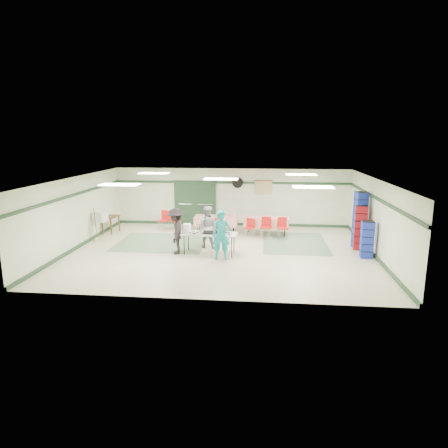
# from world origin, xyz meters

# --- Properties ---
(floor) EXTENTS (11.00, 11.00, 0.00)m
(floor) POSITION_xyz_m (0.00, 0.00, 0.00)
(floor) COLOR beige
(floor) RESTS_ON ground
(ceiling) EXTENTS (11.00, 11.00, 0.00)m
(ceiling) POSITION_xyz_m (0.00, 0.00, 2.70)
(ceiling) COLOR silver
(ceiling) RESTS_ON wall_back
(wall_back) EXTENTS (11.00, 0.00, 11.00)m
(wall_back) POSITION_xyz_m (0.00, 4.50, 1.35)
(wall_back) COLOR beige
(wall_back) RESTS_ON floor
(wall_front) EXTENTS (11.00, 0.00, 11.00)m
(wall_front) POSITION_xyz_m (0.00, -4.50, 1.35)
(wall_front) COLOR beige
(wall_front) RESTS_ON floor
(wall_left) EXTENTS (0.00, 9.00, 9.00)m
(wall_left) POSITION_xyz_m (-5.50, 0.00, 1.35)
(wall_left) COLOR beige
(wall_left) RESTS_ON floor
(wall_right) EXTENTS (0.00, 9.00, 9.00)m
(wall_right) POSITION_xyz_m (5.50, 0.00, 1.35)
(wall_right) COLOR beige
(wall_right) RESTS_ON floor
(trim_back) EXTENTS (11.00, 0.06, 0.10)m
(trim_back) POSITION_xyz_m (0.00, 4.47, 2.05)
(trim_back) COLOR #203B25
(trim_back) RESTS_ON wall_back
(baseboard_back) EXTENTS (11.00, 0.06, 0.12)m
(baseboard_back) POSITION_xyz_m (0.00, 4.47, 0.06)
(baseboard_back) COLOR #203B25
(baseboard_back) RESTS_ON floor
(trim_left) EXTENTS (0.06, 9.00, 0.10)m
(trim_left) POSITION_xyz_m (-5.47, 0.00, 2.05)
(trim_left) COLOR #203B25
(trim_left) RESTS_ON wall_back
(baseboard_left) EXTENTS (0.06, 9.00, 0.12)m
(baseboard_left) POSITION_xyz_m (-5.47, 0.00, 0.06)
(baseboard_left) COLOR #203B25
(baseboard_left) RESTS_ON floor
(trim_right) EXTENTS (0.06, 9.00, 0.10)m
(trim_right) POSITION_xyz_m (5.47, 0.00, 2.05)
(trim_right) COLOR #203B25
(trim_right) RESTS_ON wall_back
(baseboard_right) EXTENTS (0.06, 9.00, 0.12)m
(baseboard_right) POSITION_xyz_m (5.47, 0.00, 0.06)
(baseboard_right) COLOR #203B25
(baseboard_right) RESTS_ON floor
(green_patch_a) EXTENTS (3.50, 3.00, 0.01)m
(green_patch_a) POSITION_xyz_m (-2.50, 1.00, 0.00)
(green_patch_a) COLOR #5F815E
(green_patch_a) RESTS_ON floor
(green_patch_b) EXTENTS (2.50, 3.50, 0.01)m
(green_patch_b) POSITION_xyz_m (2.80, 1.50, 0.00)
(green_patch_b) COLOR #5F815E
(green_patch_b) RESTS_ON floor
(double_door_left) EXTENTS (0.90, 0.06, 2.10)m
(double_door_left) POSITION_xyz_m (-2.20, 4.44, 1.05)
(double_door_left) COLOR #959895
(double_door_left) RESTS_ON floor
(double_door_right) EXTENTS (0.90, 0.06, 2.10)m
(double_door_right) POSITION_xyz_m (-1.25, 4.44, 1.05)
(double_door_right) COLOR #959895
(double_door_right) RESTS_ON floor
(door_frame) EXTENTS (2.00, 0.03, 2.15)m
(door_frame) POSITION_xyz_m (-1.73, 4.42, 1.05)
(door_frame) COLOR #203B25
(door_frame) RESTS_ON floor
(wall_fan) EXTENTS (0.50, 0.10, 0.50)m
(wall_fan) POSITION_xyz_m (0.30, 4.44, 2.05)
(wall_fan) COLOR black
(wall_fan) RESTS_ON wall_back
(scroll_banner) EXTENTS (0.80, 0.02, 0.60)m
(scroll_banner) POSITION_xyz_m (1.50, 4.44, 1.85)
(scroll_banner) COLOR tan
(scroll_banner) RESTS_ON wall_back
(serving_table) EXTENTS (2.02, 0.91, 0.76)m
(serving_table) POSITION_xyz_m (-0.39, -0.34, 0.72)
(serving_table) COLOR #A8A9A4
(serving_table) RESTS_ON floor
(sheet_tray_right) EXTENTS (0.62, 0.48, 0.02)m
(sheet_tray_right) POSITION_xyz_m (0.12, -0.41, 0.77)
(sheet_tray_right) COLOR silver
(sheet_tray_right) RESTS_ON serving_table
(sheet_tray_mid) EXTENTS (0.59, 0.46, 0.02)m
(sheet_tray_mid) POSITION_xyz_m (-0.50, -0.21, 0.77)
(sheet_tray_mid) COLOR silver
(sheet_tray_mid) RESTS_ON serving_table
(sheet_tray_left) EXTENTS (0.55, 0.43, 0.02)m
(sheet_tray_left) POSITION_xyz_m (-0.88, -0.50, 0.77)
(sheet_tray_left) COLOR silver
(sheet_tray_left) RESTS_ON serving_table
(baking_pan) EXTENTS (0.54, 0.36, 0.08)m
(baking_pan) POSITION_xyz_m (-0.33, -0.39, 0.80)
(baking_pan) COLOR black
(baking_pan) RESTS_ON serving_table
(foam_box_stack) EXTENTS (0.25, 0.23, 0.33)m
(foam_box_stack) POSITION_xyz_m (-1.20, -0.33, 0.92)
(foam_box_stack) COLOR white
(foam_box_stack) RESTS_ON serving_table
(volunteer_teal) EXTENTS (0.66, 0.46, 1.71)m
(volunteer_teal) POSITION_xyz_m (0.12, -0.96, 0.85)
(volunteer_teal) COLOR teal
(volunteer_teal) RESTS_ON floor
(volunteer_grey) EXTENTS (0.86, 0.72, 1.61)m
(volunteer_grey) POSITION_xyz_m (-0.59, 0.48, 0.81)
(volunteer_grey) COLOR gray
(volunteer_grey) RESTS_ON floor
(volunteer_dark) EXTENTS (0.80, 1.17, 1.66)m
(volunteer_dark) POSITION_xyz_m (-1.59, -0.44, 0.83)
(volunteer_dark) COLOR black
(volunteer_dark) RESTS_ON floor
(dining_table_a) EXTENTS (1.94, 0.96, 0.77)m
(dining_table_a) POSITION_xyz_m (1.67, 2.78, 0.57)
(dining_table_a) COLOR red
(dining_table_a) RESTS_ON floor
(dining_table_b) EXTENTS (1.86, 0.87, 0.77)m
(dining_table_b) POSITION_xyz_m (-0.53, 2.78, 0.57)
(dining_table_b) COLOR red
(dining_table_b) RESTS_ON floor
(chair_a) EXTENTS (0.47, 0.47, 0.88)m
(chair_a) POSITION_xyz_m (1.65, 2.21, 0.54)
(chair_a) COLOR red
(chair_a) RESTS_ON floor
(chair_b) EXTENTS (0.50, 0.50, 0.80)m
(chair_b) POSITION_xyz_m (0.97, 2.20, 0.49)
(chair_b) COLOR red
(chair_b) RESTS_ON floor
(chair_c) EXTENTS (0.44, 0.44, 0.87)m
(chair_c) POSITION_xyz_m (2.34, 2.21, 0.53)
(chair_c) COLOR red
(chair_c) RESTS_ON floor
(chair_d) EXTENTS (0.48, 0.48, 0.78)m
(chair_d) POSITION_xyz_m (-0.51, 2.20, 0.47)
(chair_d) COLOR red
(chair_d) RESTS_ON floor
(chair_loose_a) EXTENTS (0.56, 0.56, 0.86)m
(chair_loose_a) POSITION_xyz_m (-2.44, 3.24, 0.52)
(chair_loose_a) COLOR red
(chair_loose_a) RESTS_ON floor
(chair_loose_b) EXTENTS (0.54, 0.54, 0.92)m
(chair_loose_b) POSITION_xyz_m (-2.89, 3.06, 0.56)
(chair_loose_b) COLOR red
(chair_loose_b) RESTS_ON floor
(crate_stack_blue_a) EXTENTS (0.48, 0.48, 2.16)m
(crate_stack_blue_a) POSITION_xyz_m (5.15, 0.98, 1.08)
(crate_stack_blue_a) COLOR navy
(crate_stack_blue_a) RESTS_ON floor
(crate_stack_red) EXTENTS (0.49, 0.49, 1.68)m
(crate_stack_red) POSITION_xyz_m (5.15, 0.80, 0.84)
(crate_stack_red) COLOR maroon
(crate_stack_red) RESTS_ON floor
(crate_stack_blue_b) EXTENTS (0.43, 0.43, 1.31)m
(crate_stack_blue_b) POSITION_xyz_m (5.15, -0.26, 0.66)
(crate_stack_blue_b) COLOR navy
(crate_stack_blue_b) RESTS_ON floor
(printer_table) EXTENTS (0.66, 0.90, 0.74)m
(printer_table) POSITION_xyz_m (-5.15, 2.41, 0.63)
(printer_table) COLOR brown
(printer_table) RESTS_ON floor
(office_printer) EXTENTS (0.59, 0.54, 0.40)m
(office_printer) POSITION_xyz_m (-5.15, 1.32, 0.94)
(office_printer) COLOR beige
(office_printer) RESTS_ON printer_table
(broom) EXTENTS (0.06, 0.22, 1.34)m
(broom) POSITION_xyz_m (-5.23, 1.02, 0.70)
(broom) COLOR brown
(broom) RESTS_ON floor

